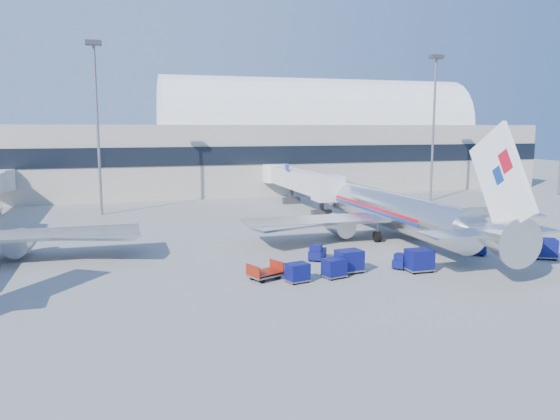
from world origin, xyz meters
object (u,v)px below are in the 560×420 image
object	(u,v)px
tug_right	(472,247)
cart_train_c	(298,272)
tug_left	(317,252)
cart_solo_far	(545,248)
tug_lead	(402,261)
mast_east	(434,107)
barrier_near	(476,235)
mast_west	(96,102)
airliner_main	(396,211)
cart_train_b	(334,268)
cart_train_a	(349,261)
cart_solo_near	(419,260)
barrier_far	(528,231)
cart_open_red	(265,274)
ramp_worker	(521,258)
barrier_mid	(502,233)
jetbridge_near	(296,179)

from	to	relation	value
tug_right	cart_train_c	distance (m)	18.75
tug_left	cart_solo_far	xyz separation A→B (m)	(19.55, -5.36, 0.29)
tug_lead	tug_left	xyz separation A→B (m)	(-5.74, 4.75, 0.08)
mast_east	cart_train_c	xyz separation A→B (m)	(-35.00, -38.07, -14.00)
barrier_near	mast_west	bearing A→B (deg)	143.62
airliner_main	cart_train_c	world-z (taller)	airliner_main
airliner_main	mast_east	bearing A→B (deg)	51.89
tug_left	cart_train_c	xyz separation A→B (m)	(-3.87, -6.24, 0.11)
cart_train_b	barrier_near	bearing A→B (deg)	11.16
mast_west	tug_right	xyz separation A→B (m)	(33.29, -33.92, -14.09)
cart_train_a	cart_train_c	bearing A→B (deg)	-170.40
tug_lead	cart_solo_near	size ratio (longest dim) A/B	1.04
barrier_far	tug_right	distance (m)	12.77
mast_west	cart_open_red	size ratio (longest dim) A/B	7.73
barrier_near	tug_right	bearing A→B (deg)	-128.55
mast_east	ramp_worker	world-z (taller)	mast_east
barrier_mid	jetbridge_near	bearing A→B (deg)	115.44
cart_train_a	barrier_far	bearing A→B (deg)	12.06
mast_west	barrier_mid	distance (m)	51.92
ramp_worker	mast_east	bearing A→B (deg)	-32.79
mast_east	barrier_mid	world-z (taller)	mast_east
barrier_mid	tug_lead	size ratio (longest dim) A/B	1.36
airliner_main	cart_solo_near	xyz separation A→B (m)	(-4.60, -12.48, -1.94)
tug_lead	tug_right	bearing A→B (deg)	-19.48
barrier_far	tug_right	xyz separation A→B (m)	(-11.31, -5.92, 0.26)
mast_west	cart_train_b	xyz separation A→B (m)	(18.11, -37.72, -13.97)
mast_west	cart_solo_near	world-z (taller)	mast_west
tug_lead	ramp_worker	bearing A→B (deg)	-50.59
mast_west	barrier_near	world-z (taller)	mast_west
airliner_main	cart_train_b	xyz separation A→B (m)	(-11.89, -12.22, -2.11)
barrier_far	cart_open_red	distance (m)	32.91
barrier_far	tug_lead	size ratio (longest dim) A/B	1.36
cart_train_a	tug_lead	bearing A→B (deg)	-6.78
cart_open_red	tug_right	bearing A→B (deg)	-15.84
tug_right	ramp_worker	size ratio (longest dim) A/B	1.57
jetbridge_near	barrier_near	xyz separation A→B (m)	(10.40, -28.81, -3.48)
barrier_far	mast_west	bearing A→B (deg)	147.88
cart_train_a	jetbridge_near	bearing A→B (deg)	71.18
cart_solo_near	ramp_worker	distance (m)	9.06
tug_right	ramp_worker	xyz separation A→B (m)	(1.11, -5.11, 0.10)
mast_east	cart_train_b	world-z (taller)	mast_east
tug_left	barrier_far	bearing A→B (deg)	-47.13
barrier_mid	mast_west	bearing A→B (deg)	145.86
barrier_mid	tug_lead	xyz separation A→B (m)	(-16.68, -8.59, 0.15)
airliner_main	ramp_worker	world-z (taller)	airliner_main
barrier_far	cart_solo_far	size ratio (longest dim) A/B	1.18
tug_lead	cart_train_a	size ratio (longest dim) A/B	0.97
mast_east	cart_solo_near	xyz separation A→B (m)	(-24.60, -37.98, -13.80)
cart_train_a	cart_open_red	xyz separation A→B (m)	(-7.00, -0.06, -0.52)
cart_train_a	tug_right	bearing A→B (deg)	4.23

